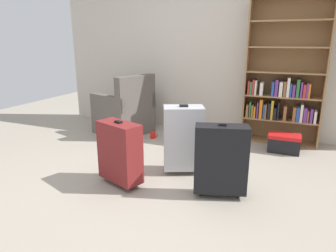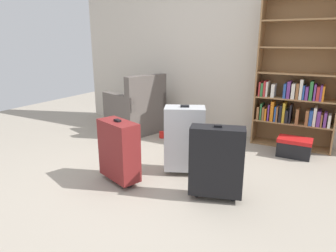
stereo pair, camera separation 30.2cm
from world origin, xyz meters
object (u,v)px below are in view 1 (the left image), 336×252
Objects in this scene: bookshelf at (283,81)px; mug at (153,135)px; suitcase_dark_red at (120,152)px; armchair at (125,113)px; storage_box at (284,143)px; suitcase_silver at (183,138)px; suitcase_black at (221,159)px.

bookshelf is 1.96m from mug.
bookshelf reaches higher than suitcase_dark_red.
armchair reaches higher than mug.
suitcase_dark_red reaches higher than storage_box.
armchair reaches higher than suitcase_silver.
suitcase_dark_red is (-1.46, -1.59, 0.22)m from storage_box.
suitcase_dark_red is at bearing -77.09° from mug.
suitcase_silver is at bearing -132.72° from storage_box.
bookshelf is at bearing 55.47° from suitcase_dark_red.
suitcase_silver is 1.14× the size of suitcase_dark_red.
suitcase_silver is at bearing -121.31° from bookshelf.
suitcase_silver is 0.70m from suitcase_dark_red.
suitcase_silver is at bearing -37.99° from armchair.
armchair is at bearing 169.10° from mug.
suitcase_dark_red is (0.33, -1.44, 0.29)m from mug.
suitcase_silver reaches higher than suitcase_black.
suitcase_black is 1.06× the size of suitcase_dark_red.
suitcase_black is (1.29, -1.30, 0.31)m from mug.
mug is at bearing 102.91° from suitcase_dark_red.
bookshelf is 1.79m from suitcase_silver.
armchair is 1.38× the size of suitcase_dark_red.
armchair reaches higher than suitcase_dark_red.
storage_box is at bearing 47.35° from suitcase_dark_red.
suitcase_dark_red is at bearing -132.65° from storage_box.
bookshelf is 1.95m from suitcase_black.
armchair is 1.67m from suitcase_silver.
suitcase_black is 0.93× the size of suitcase_silver.
armchair is at bearing 142.26° from suitcase_black.
armchair is 1.30× the size of suitcase_black.
storage_box is (1.79, 0.15, 0.07)m from mug.
bookshelf is at bearing 11.44° from armchair.
bookshelf is 2.79× the size of suitcase_black.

